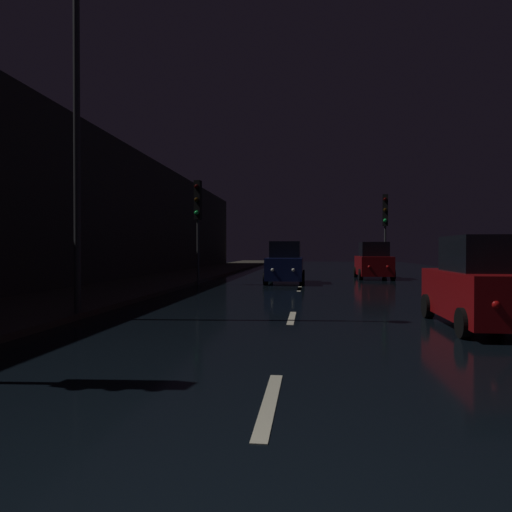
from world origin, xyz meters
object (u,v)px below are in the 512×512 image
object	(u,v)px
car_parked_right_near	(483,286)
traffic_light_far_left	(198,209)
car_approaching_headlights	(285,264)
car_parked_right_far	(373,262)
traffic_light_far_right	(385,217)
streetlamp_overhead	(93,91)

from	to	relation	value
car_parked_right_near	traffic_light_far_left	bearing A→B (deg)	38.43
car_approaching_headlights	car_parked_right_far	world-z (taller)	car_parked_right_far
traffic_light_far_left	traffic_light_far_right	world-z (taller)	traffic_light_far_left
streetlamp_overhead	car_parked_right_near	world-z (taller)	streetlamp_overhead
traffic_light_far_left	streetlamp_overhead	size ratio (longest dim) A/B	0.59
streetlamp_overhead	traffic_light_far_right	bearing A→B (deg)	61.54
traffic_light_far_left	traffic_light_far_right	size ratio (longest dim) A/B	1.00
traffic_light_far_left	car_parked_right_far	bearing A→B (deg)	129.00
traffic_light_far_left	car_approaching_headlights	xyz separation A→B (m)	(4.17, 1.59, -2.73)
traffic_light_far_left	car_parked_right_near	bearing A→B (deg)	44.88
streetlamp_overhead	car_parked_right_far	bearing A→B (deg)	62.56
streetlamp_overhead	car_parked_right_far	size ratio (longest dim) A/B	2.00
traffic_light_far_left	traffic_light_far_right	xyz separation A→B (m)	(9.94, 6.58, -0.02)
traffic_light_far_left	streetlamp_overhead	xyz separation A→B (m)	(0.21, -11.37, 1.83)
car_approaching_headlights	car_parked_right_far	bearing A→B (deg)	130.52
traffic_light_far_left	car_parked_right_near	xyz separation A→B (m)	(9.15, -11.53, -2.79)
traffic_light_far_left	car_parked_right_far	distance (m)	11.19
streetlamp_overhead	car_parked_right_far	world-z (taller)	streetlamp_overhead
traffic_light_far_right	car_parked_right_near	distance (m)	18.34
traffic_light_far_right	car_approaching_headlights	bearing A→B (deg)	-37.29
traffic_light_far_right	car_approaching_headlights	world-z (taller)	traffic_light_far_right
streetlamp_overhead	car_parked_right_near	size ratio (longest dim) A/B	2.16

